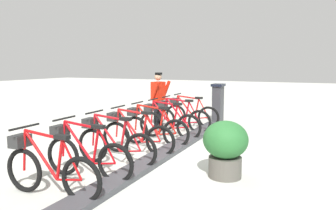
{
  "coord_description": "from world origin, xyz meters",
  "views": [
    {
      "loc": [
        -2.81,
        5.93,
        1.91
      ],
      "look_at": [
        0.5,
        -1.23,
        0.9
      ],
      "focal_mm": 34.11,
      "sensor_mm": 36.0,
      "label": 1
    }
  ],
  "objects": [
    {
      "name": "ground_plane",
      "position": [
        0.0,
        0.0,
        0.0
      ],
      "size": [
        60.0,
        60.0,
        0.0
      ],
      "primitive_type": "plane",
      "color": "silver"
    },
    {
      "name": "dock_rail_base",
      "position": [
        0.0,
        0.0,
        0.05
      ],
      "size": [
        0.44,
        7.31,
        0.1
      ],
      "primitive_type": "cube",
      "color": "#47474C",
      "rests_on": "ground"
    },
    {
      "name": "payment_kiosk",
      "position": [
        0.05,
        -4.15,
        0.67
      ],
      "size": [
        0.36,
        0.52,
        1.28
      ],
      "color": "#38383D",
      "rests_on": "ground"
    },
    {
      "name": "bike_docked_0",
      "position": [
        0.62,
        -3.05,
        0.43
      ],
      "size": [
        1.72,
        0.54,
        1.02
      ],
      "color": "black",
      "rests_on": "ground"
    },
    {
      "name": "bike_docked_1",
      "position": [
        0.62,
        -2.24,
        0.43
      ],
      "size": [
        1.72,
        0.54,
        1.02
      ],
      "color": "black",
      "rests_on": "ground"
    },
    {
      "name": "bike_docked_2",
      "position": [
        0.62,
        -1.42,
        0.43
      ],
      "size": [
        1.72,
        0.54,
        1.02
      ],
      "color": "black",
      "rests_on": "ground"
    },
    {
      "name": "bike_docked_3",
      "position": [
        0.62,
        -0.61,
        0.43
      ],
      "size": [
        1.72,
        0.54,
        1.02
      ],
      "color": "black",
      "rests_on": "ground"
    },
    {
      "name": "bike_docked_4",
      "position": [
        0.62,
        0.2,
        0.43
      ],
      "size": [
        1.72,
        0.54,
        1.02
      ],
      "color": "black",
      "rests_on": "ground"
    },
    {
      "name": "bike_docked_5",
      "position": [
        0.62,
        1.02,
        0.43
      ],
      "size": [
        1.72,
        0.54,
        1.02
      ],
      "color": "black",
      "rests_on": "ground"
    },
    {
      "name": "bike_docked_6",
      "position": [
        0.62,
        1.83,
        0.43
      ],
      "size": [
        1.72,
        0.54,
        1.02
      ],
      "color": "black",
      "rests_on": "ground"
    },
    {
      "name": "bike_docked_7",
      "position": [
        0.62,
        2.64,
        0.43
      ],
      "size": [
        1.72,
        0.54,
        1.02
      ],
      "color": "black",
      "rests_on": "ground"
    },
    {
      "name": "worker_near_rack",
      "position": [
        1.53,
        -2.75,
        0.91
      ],
      "size": [
        0.56,
        0.68,
        1.66
      ],
      "color": "white",
      "rests_on": "ground"
    },
    {
      "name": "planter_bush",
      "position": [
        -1.49,
        0.77,
        0.54
      ],
      "size": [
        0.76,
        0.76,
        0.97
      ],
      "color": "#59544C",
      "rests_on": "ground"
    }
  ]
}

